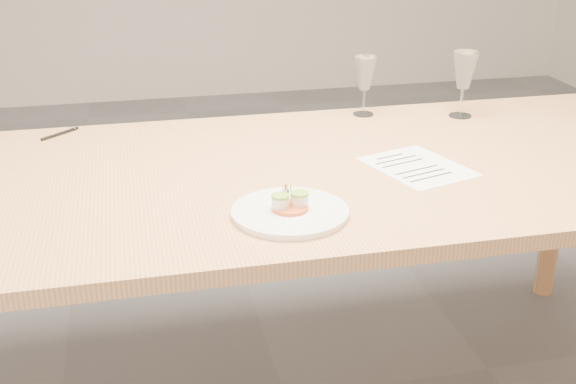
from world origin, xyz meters
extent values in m
cube|color=tan|center=(0.00, 0.00, 0.73)|extent=(2.40, 1.00, 0.04)
cylinder|color=tan|center=(1.10, 0.40, 0.35)|extent=(0.07, 0.07, 0.71)
cylinder|color=white|center=(-0.06, -0.29, 0.76)|extent=(0.26, 0.26, 0.01)
cylinder|color=white|center=(-0.06, -0.29, 0.76)|extent=(0.27, 0.27, 0.01)
cylinder|color=orange|center=(-0.06, -0.29, 0.77)|extent=(0.08, 0.08, 0.01)
cylinder|color=beige|center=(-0.08, -0.29, 0.79)|extent=(0.04, 0.04, 0.02)
cylinder|color=beige|center=(-0.03, -0.29, 0.79)|extent=(0.04, 0.04, 0.02)
cylinder|color=#93BD34|center=(-0.08, -0.29, 0.80)|extent=(0.04, 0.04, 0.01)
cylinder|color=#93BD34|center=(-0.03, -0.29, 0.80)|extent=(0.04, 0.04, 0.01)
cylinder|color=tan|center=(0.00, -0.33, 0.76)|extent=(0.04, 0.04, 0.00)
cube|color=white|center=(0.34, -0.06, 0.75)|extent=(0.28, 0.32, 0.00)
cube|color=black|center=(0.30, 0.02, 0.75)|extent=(0.08, 0.03, 0.00)
cube|color=black|center=(0.31, 0.00, 0.75)|extent=(0.13, 0.05, 0.00)
cube|color=black|center=(0.31, -0.03, 0.75)|extent=(0.13, 0.05, 0.00)
cube|color=black|center=(0.33, -0.09, 0.75)|extent=(0.13, 0.05, 0.00)
cube|color=black|center=(0.34, -0.11, 0.75)|extent=(0.13, 0.05, 0.00)
cube|color=black|center=(0.35, -0.14, 0.75)|extent=(0.13, 0.05, 0.00)
cylinder|color=black|center=(-0.60, 0.42, 0.75)|extent=(0.11, 0.10, 0.01)
cube|color=silver|center=(-0.56, 0.46, 0.76)|extent=(0.02, 0.02, 0.00)
cylinder|color=white|center=(0.35, 0.42, 0.75)|extent=(0.07, 0.07, 0.00)
cylinder|color=white|center=(0.35, 0.42, 0.79)|extent=(0.01, 0.01, 0.08)
cone|color=white|center=(0.35, 0.42, 0.89)|extent=(0.08, 0.08, 0.11)
cylinder|color=white|center=(0.65, 0.34, 0.75)|extent=(0.07, 0.07, 0.00)
cylinder|color=white|center=(0.65, 0.34, 0.80)|extent=(0.01, 0.01, 0.09)
cone|color=white|center=(0.65, 0.34, 0.90)|extent=(0.08, 0.08, 0.12)
camera|label=1|loc=(-0.39, -1.73, 1.43)|focal=45.00mm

